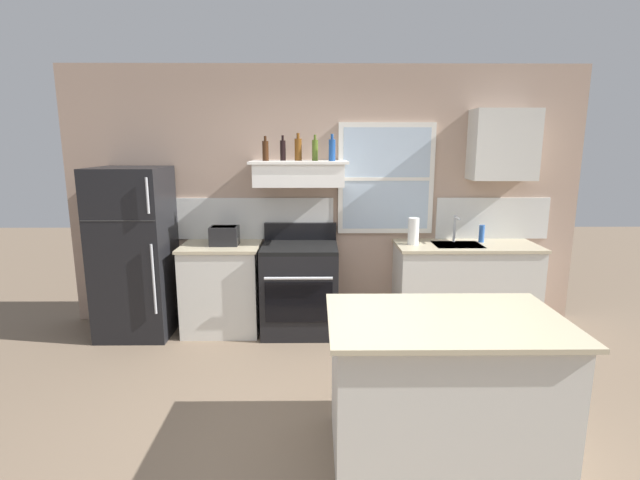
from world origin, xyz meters
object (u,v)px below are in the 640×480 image
at_px(stove_range, 300,288).
at_px(dish_soap_bottle, 482,234).
at_px(refrigerator, 135,252).
at_px(bottle_olive_oil_square, 315,150).
at_px(bottle_brown_stout, 265,150).
at_px(paper_towel_roll, 413,231).
at_px(kitchen_island, 442,387).
at_px(toaster, 224,235).
at_px(bottle_balsamic_dark, 283,150).
at_px(bottle_amber_wine, 298,149).
at_px(bottle_blue_liqueur, 332,150).

bearing_deg(stove_range, dish_soap_bottle, 4.18).
relative_size(refrigerator, stove_range, 1.55).
bearing_deg(bottle_olive_oil_square, bottle_brown_stout, -175.55).
height_order(paper_towel_roll, kitchen_island, paper_towel_roll).
bearing_deg(toaster, bottle_balsamic_dark, 12.75).
relative_size(bottle_olive_oil_square, paper_towel_roll, 0.94).
bearing_deg(bottle_balsamic_dark, bottle_amber_wine, -2.13).
bearing_deg(bottle_amber_wine, bottle_olive_oil_square, -10.75).
bearing_deg(stove_range, kitchen_island, -65.12).
relative_size(bottle_amber_wine, dish_soap_bottle, 1.50).
height_order(bottle_balsamic_dark, bottle_olive_oil_square, bottle_olive_oil_square).
xyz_separation_m(paper_towel_roll, kitchen_island, (-0.22, -2.05, -0.59)).
height_order(bottle_brown_stout, dish_soap_bottle, bottle_brown_stout).
distance_m(bottle_balsamic_dark, paper_towel_roll, 1.54).
bearing_deg(refrigerator, stove_range, 0.80).
bearing_deg(bottle_amber_wine, bottle_blue_liqueur, -17.28).
bearing_deg(stove_range, bottle_brown_stout, 167.11).
xyz_separation_m(bottle_blue_liqueur, paper_towel_roll, (0.83, -0.00, -0.81)).
height_order(bottle_blue_liqueur, dish_soap_bottle, bottle_blue_liqueur).
distance_m(bottle_amber_wine, kitchen_island, 2.74).
bearing_deg(refrigerator, toaster, 2.53).
xyz_separation_m(stove_range, paper_towel_roll, (1.15, 0.04, 0.58)).
bearing_deg(bottle_amber_wine, stove_range, -86.20).
bearing_deg(refrigerator, bottle_brown_stout, 4.24).
bearing_deg(bottle_balsamic_dark, bottle_blue_liqueur, -12.68).
bearing_deg(kitchen_island, bottle_amber_wine, 113.61).
height_order(toaster, dish_soap_bottle, toaster).
bearing_deg(kitchen_island, bottle_olive_oil_square, 110.04).
bearing_deg(bottle_blue_liqueur, kitchen_island, -73.47).
height_order(toaster, kitchen_island, toaster).
relative_size(toaster, bottle_amber_wine, 1.10).
bearing_deg(toaster, refrigerator, -177.47).
height_order(bottle_blue_liqueur, kitchen_island, bottle_blue_liqueur).
xyz_separation_m(bottle_olive_oil_square, kitchen_island, (0.78, -2.13, -1.39)).
distance_m(toaster, bottle_amber_wine, 1.14).
bearing_deg(dish_soap_bottle, bottle_amber_wine, 179.78).
height_order(bottle_olive_oil_square, dish_soap_bottle, bottle_olive_oil_square).
xyz_separation_m(toaster, dish_soap_bottle, (2.63, 0.12, -0.01)).
xyz_separation_m(bottle_balsamic_dark, bottle_blue_liqueur, (0.49, -0.11, 0.00)).
distance_m(dish_soap_bottle, kitchen_island, 2.41).
xyz_separation_m(refrigerator, bottle_brown_stout, (1.32, 0.10, 1.00)).
height_order(bottle_balsamic_dark, paper_towel_roll, bottle_balsamic_dark).
distance_m(refrigerator, bottle_olive_oil_square, 2.07).
distance_m(toaster, bottle_balsamic_dark, 1.04).
distance_m(bottle_balsamic_dark, dish_soap_bottle, 2.21).
height_order(bottle_brown_stout, kitchen_island, bottle_brown_stout).
relative_size(bottle_balsamic_dark, dish_soap_bottle, 1.38).
relative_size(refrigerator, bottle_brown_stout, 7.03).
bearing_deg(stove_range, bottle_blue_liqueur, 7.20).
height_order(stove_range, bottle_balsamic_dark, bottle_balsamic_dark).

